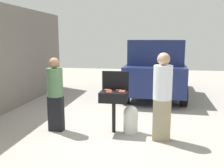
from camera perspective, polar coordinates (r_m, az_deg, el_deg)
The scene contains 17 objects.
ground_plane at distance 5.81m, azimuth -1.32°, elevation -10.54°, with size 24.00×24.00×0.00m, color #9E998E.
house_wall_side at distance 7.64m, azimuth -23.83°, elevation 5.18°, with size 0.24×8.00×3.02m, color slate.
bbq_grill at distance 5.52m, azimuth 0.41°, elevation -3.18°, with size 0.60×0.44×0.92m.
grill_lid_open at distance 5.67m, azimuth 0.78°, elevation 0.80°, with size 0.60×0.05×0.42m, color black.
hot_dog_0 at distance 5.58m, azimuth 1.54°, elevation -1.41°, with size 0.03×0.03×0.13m, color #AD4228.
hot_dog_1 at distance 5.62m, azimuth -1.17°, elevation -1.33°, with size 0.03×0.03×0.13m, color #AD4228.
hot_dog_2 at distance 5.65m, azimuth -0.98°, elevation -1.26°, with size 0.03×0.03×0.13m, color #B74C33.
hot_dog_3 at distance 5.46m, azimuth -0.66°, elevation -1.66°, with size 0.03×0.03×0.13m, color #C6593D.
hot_dog_4 at distance 5.36m, azimuth -0.63°, elevation -1.89°, with size 0.03×0.03×0.13m, color #C6593D.
hot_dog_5 at distance 5.54m, azimuth 2.37°, elevation -1.50°, with size 0.03×0.03×0.13m, color #B74C33.
hot_dog_6 at distance 5.39m, azimuth 2.19°, elevation -1.81°, with size 0.03×0.03×0.13m, color #C6593D.
hot_dog_7 at distance 5.48m, azimuth 2.29°, elevation -1.62°, with size 0.03×0.03×0.13m, color #B74C33.
hot_dog_8 at distance 5.57m, azimuth -0.69°, elevation -1.43°, with size 0.03×0.03×0.13m, color #C6593D.
propane_tank at distance 5.63m, azimuth 4.24°, elevation -7.80°, with size 0.32×0.32×0.62m.
person_left at distance 5.75m, azimuth -12.67°, elevation -1.70°, with size 0.35×0.35×1.65m.
person_right at distance 5.15m, azimuth 11.29°, elevation -2.17°, with size 0.38×0.38×1.79m.
parked_minivan at distance 9.45m, azimuth 9.98°, elevation 3.72°, with size 2.14×4.46×2.02m.
Camera 1 is at (1.07, -5.34, 2.05)m, focal length 40.58 mm.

